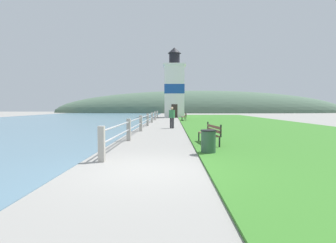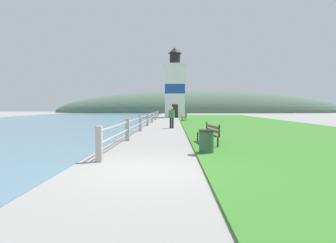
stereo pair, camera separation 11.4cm
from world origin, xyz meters
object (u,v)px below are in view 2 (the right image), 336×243
lighthouse (175,87)px  trash_bin (206,142)px  person_strolling (172,117)px  park_bench_midway (185,116)px  park_bench_near (209,133)px

lighthouse → trash_bin: 31.75m
trash_bin → person_strolling: bearing=96.7°
park_bench_midway → trash_bin: size_ratio=2.33×
park_bench_midway → person_strolling: bearing=81.3°
person_strolling → trash_bin: person_strolling is taller
park_bench_midway → person_strolling: (-1.44, -10.47, 0.34)m
park_bench_near → lighthouse: size_ratio=0.19×
park_bench_midway → park_bench_near: bearing=89.7°
park_bench_near → trash_bin: (-0.38, -2.11, -0.12)m
lighthouse → trash_bin: bearing=-88.3°
lighthouse → trash_bin: lighthouse is taller
park_bench_near → park_bench_midway: same height
park_bench_midway → person_strolling: size_ratio=1.21×
park_bench_midway → lighthouse: size_ratio=0.18×
lighthouse → person_strolling: size_ratio=6.59×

